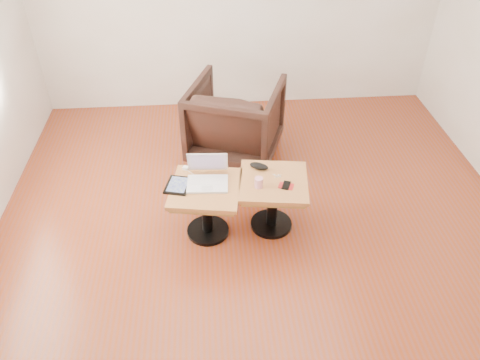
{
  "coord_description": "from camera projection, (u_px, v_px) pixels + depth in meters",
  "views": [
    {
      "loc": [
        -0.39,
        -2.87,
        2.79
      ],
      "look_at": [
        -0.16,
        -0.0,
        0.54
      ],
      "focal_mm": 35.0,
      "sensor_mm": 36.0,
      "label": 1
    }
  ],
  "objects": [
    {
      "name": "glasses_case",
      "position": [
        259.0,
        166.0,
        3.84
      ],
      "size": [
        0.18,
        0.13,
        0.05
      ],
      "primitive_type": "ellipsoid",
      "rotation": [
        0.0,
        0.0,
        -0.46
      ],
      "color": "black",
      "rests_on": "side_table_right"
    },
    {
      "name": "side_table_left",
      "position": [
        206.0,
        199.0,
        3.74
      ],
      "size": [
        0.62,
        0.62,
        0.49
      ],
      "rotation": [
        0.0,
        0.0,
        -0.16
      ],
      "color": "black",
      "rests_on": "ground"
    },
    {
      "name": "laptop",
      "position": [
        207.0,
        177.0,
        3.7
      ],
      "size": [
        0.34,
        0.32,
        0.22
      ],
      "rotation": [
        0.0,
        0.0,
        -0.06
      ],
      "color": "white",
      "rests_on": "side_table_left"
    },
    {
      "name": "room_shell",
      "position": [
        264.0,
        85.0,
        3.17
      ],
      "size": [
        4.52,
        4.52,
        2.71
      ],
      "color": "brown",
      "rests_on": "ground"
    },
    {
      "name": "earbuds_tangle",
      "position": [
        277.0,
        176.0,
        3.77
      ],
      "size": [
        0.07,
        0.05,
        0.01
      ],
      "color": "white",
      "rests_on": "side_table_right"
    },
    {
      "name": "side_table_right",
      "position": [
        273.0,
        192.0,
        3.81
      ],
      "size": [
        0.61,
        0.61,
        0.49
      ],
      "rotation": [
        0.0,
        0.0,
        -0.13
      ],
      "color": "black",
      "rests_on": "ground"
    },
    {
      "name": "striped_cup",
      "position": [
        259.0,
        182.0,
        3.64
      ],
      "size": [
        0.07,
        0.07,
        0.09
      ],
      "primitive_type": "cylinder",
      "rotation": [
        0.0,
        0.0,
        -0.06
      ],
      "color": "#D7446C",
      "rests_on": "side_table_right"
    },
    {
      "name": "tablet",
      "position": [
        178.0,
        185.0,
        3.67
      ],
      "size": [
        0.23,
        0.26,
        0.02
      ],
      "rotation": [
        0.0,
        0.0,
        -0.24
      ],
      "color": "black",
      "rests_on": "side_table_left"
    },
    {
      "name": "armchair",
      "position": [
        236.0,
        120.0,
        4.66
      ],
      "size": [
        1.09,
        1.1,
        0.79
      ],
      "primitive_type": "imported",
      "rotation": [
        0.0,
        0.0,
        2.79
      ],
      "color": "black",
      "rests_on": "ground"
    },
    {
      "name": "phone_on_sleeve",
      "position": [
        286.0,
        186.0,
        3.67
      ],
      "size": [
        0.14,
        0.12,
        0.01
      ],
      "rotation": [
        0.0,
        0.0,
        -0.36
      ],
      "color": "#A62424",
      "rests_on": "side_table_right"
    },
    {
      "name": "charging_adapter",
      "position": [
        185.0,
        168.0,
        3.84
      ],
      "size": [
        0.05,
        0.05,
        0.02
      ],
      "primitive_type": "cube",
      "rotation": [
        0.0,
        0.0,
        -0.44
      ],
      "color": "white",
      "rests_on": "side_table_left"
    }
  ]
}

